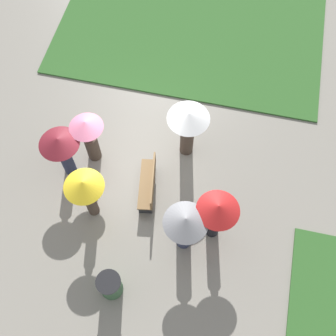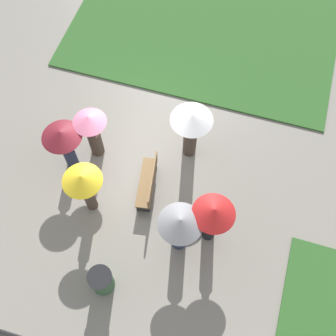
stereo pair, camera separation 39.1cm
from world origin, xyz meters
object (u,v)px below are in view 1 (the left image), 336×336
Objects in this scene: trash_bin at (110,285)px; crowd_person_maroon at (61,148)px; park_bench at (149,183)px; crowd_person_pink at (89,134)px; crowd_person_grey at (185,226)px; crowd_person_yellow at (85,190)px; crowd_person_white at (188,125)px; crowd_person_red at (217,213)px.

trash_bin is 3.88m from crowd_person_maroon.
crowd_person_pink is at bearing -121.16° from park_bench.
crowd_person_maroon is at bearing -2.05° from crowd_person_pink.
crowd_person_pink is at bearing -140.08° from crowd_person_grey.
crowd_person_yellow is (0.96, -1.40, 0.98)m from park_bench.
crowd_person_white reaches higher than crowd_person_red.
crowd_person_white is 2.69m from crowd_person_red.
crowd_person_grey is (1.31, 1.27, 0.85)m from park_bench.
crowd_person_maroon is at bearing 111.11° from crowd_person_yellow.
park_bench is 2.18m from crowd_person_pink.
crowd_person_yellow is (0.11, -3.37, 0.05)m from crowd_person_red.
crowd_person_yellow reaches higher than crowd_person_maroon.
crowd_person_yellow is (-0.35, -2.66, 0.13)m from crowd_person_grey.
crowd_person_white is (-2.87, -0.50, 0.08)m from crowd_person_grey.
park_bench is at bearing -7.19° from crowd_person_red.
trash_bin is 2.49m from crowd_person_yellow.
crowd_person_white reaches higher than crowd_person_maroon.
crowd_person_yellow is (-2.00, -1.10, 1.00)m from trash_bin.
park_bench is 0.88× the size of crowd_person_grey.
crowd_person_grey reaches higher than park_bench.
park_bench is at bearing -87.37° from crowd_person_maroon.
crowd_person_white is 2.78m from crowd_person_pink.
park_bench is at bearing -152.71° from crowd_person_grey.
crowd_person_yellow reaches higher than park_bench.
crowd_person_pink is at bearing -36.60° from crowd_person_maroon.
crowd_person_white is 1.10× the size of crowd_person_maroon.
trash_bin is at bearing -60.43° from crowd_person_grey.
trash_bin is at bearing 63.76° from crowd_person_pink.
crowd_person_yellow is (1.72, 0.49, 0.21)m from crowd_person_pink.
crowd_person_white is (-4.51, 1.07, 0.96)m from trash_bin.
crowd_person_pink is 1.04× the size of crowd_person_maroon.
trash_bin is 0.45× the size of crowd_person_white.
park_bench is at bearing 108.62° from crowd_person_pink.
crowd_person_pink is (-3.72, -1.59, 0.79)m from trash_bin.
crowd_person_maroon reaches higher than park_bench.
crowd_person_red is at bearing 106.35° from crowd_person_grey.
park_bench is 1.96m from crowd_person_yellow.
crowd_person_red is at bearing -114.77° from crowd_person_white.
trash_bin is 0.46× the size of crowd_person_yellow.
crowd_person_white is at bearing 173.07° from crowd_person_grey.
crowd_person_maroon is (0.62, -0.57, 0.09)m from crowd_person_pink.
crowd_person_red reaches higher than crowd_person_grey.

